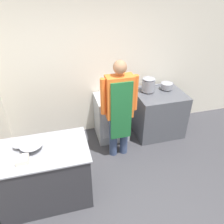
{
  "coord_description": "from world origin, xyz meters",
  "views": [
    {
      "loc": [
        -0.68,
        -1.63,
        2.77
      ],
      "look_at": [
        0.08,
        1.2,
        0.97
      ],
      "focal_mm": 35.0,
      "sensor_mm": 36.0,
      "label": 1
    }
  ],
  "objects_px": {
    "fridge_unit": "(111,117)",
    "person_cook": "(119,106)",
    "stock_pot": "(148,84)",
    "sauce_pot": "(167,86)",
    "mixing_bowl": "(32,147)",
    "plastic_tub": "(22,160)",
    "stove": "(158,113)"
  },
  "relations": [
    {
      "from": "sauce_pot",
      "to": "fridge_unit",
      "type": "bearing_deg",
      "value": -178.7
    },
    {
      "from": "mixing_bowl",
      "to": "sauce_pot",
      "type": "height_order",
      "value": "sauce_pot"
    },
    {
      "from": "mixing_bowl",
      "to": "sauce_pot",
      "type": "relative_size",
      "value": 1.25
    },
    {
      "from": "person_cook",
      "to": "plastic_tub",
      "type": "height_order",
      "value": "person_cook"
    },
    {
      "from": "sauce_pot",
      "to": "plastic_tub",
      "type": "bearing_deg",
      "value": -151.97
    },
    {
      "from": "fridge_unit",
      "to": "mixing_bowl",
      "type": "height_order",
      "value": "mixing_bowl"
    },
    {
      "from": "stove",
      "to": "sauce_pot",
      "type": "bearing_deg",
      "value": 36.41
    },
    {
      "from": "person_cook",
      "to": "stock_pot",
      "type": "bearing_deg",
      "value": 37.86
    },
    {
      "from": "fridge_unit",
      "to": "stock_pot",
      "type": "bearing_deg",
      "value": 1.99
    },
    {
      "from": "fridge_unit",
      "to": "plastic_tub",
      "type": "relative_size",
      "value": 6.0
    },
    {
      "from": "mixing_bowl",
      "to": "sauce_pot",
      "type": "distance_m",
      "value": 2.75
    },
    {
      "from": "fridge_unit",
      "to": "plastic_tub",
      "type": "bearing_deg",
      "value": -137.15
    },
    {
      "from": "plastic_tub",
      "to": "stock_pot",
      "type": "relative_size",
      "value": 0.54
    },
    {
      "from": "plastic_tub",
      "to": "sauce_pot",
      "type": "relative_size",
      "value": 0.64
    },
    {
      "from": "sauce_pot",
      "to": "mixing_bowl",
      "type": "bearing_deg",
      "value": -154.72
    },
    {
      "from": "person_cook",
      "to": "mixing_bowl",
      "type": "bearing_deg",
      "value": -156.24
    },
    {
      "from": "stove",
      "to": "stock_pot",
      "type": "height_order",
      "value": "stock_pot"
    },
    {
      "from": "mixing_bowl",
      "to": "plastic_tub",
      "type": "height_order",
      "value": "mixing_bowl"
    },
    {
      "from": "stove",
      "to": "stock_pot",
      "type": "distance_m",
      "value": 0.65
    },
    {
      "from": "stove",
      "to": "mixing_bowl",
      "type": "distance_m",
      "value": 2.57
    },
    {
      "from": "fridge_unit",
      "to": "stock_pot",
      "type": "xyz_separation_m",
      "value": [
        0.74,
        0.03,
        0.61
      ]
    },
    {
      "from": "stove",
      "to": "plastic_tub",
      "type": "height_order",
      "value": "plastic_tub"
    },
    {
      "from": "stock_pot",
      "to": "sauce_pot",
      "type": "relative_size",
      "value": 1.19
    },
    {
      "from": "plastic_tub",
      "to": "stock_pot",
      "type": "xyz_separation_m",
      "value": [
        2.19,
        1.38,
        0.12
      ]
    },
    {
      "from": "fridge_unit",
      "to": "person_cook",
      "type": "xyz_separation_m",
      "value": [
        -0.01,
        -0.56,
        0.56
      ]
    },
    {
      "from": "person_cook",
      "to": "sauce_pot",
      "type": "height_order",
      "value": "person_cook"
    },
    {
      "from": "fridge_unit",
      "to": "stove",
      "type": "bearing_deg",
      "value": -6.69
    },
    {
      "from": "plastic_tub",
      "to": "mixing_bowl",
      "type": "bearing_deg",
      "value": 63.85
    },
    {
      "from": "person_cook",
      "to": "stove",
      "type": "bearing_deg",
      "value": 24.98
    },
    {
      "from": "stove",
      "to": "person_cook",
      "type": "xyz_separation_m",
      "value": [
        -0.96,
        -0.45,
        0.56
      ]
    },
    {
      "from": "person_cook",
      "to": "stock_pot",
      "type": "height_order",
      "value": "person_cook"
    },
    {
      "from": "stock_pot",
      "to": "stove",
      "type": "bearing_deg",
      "value": -33.24
    }
  ]
}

